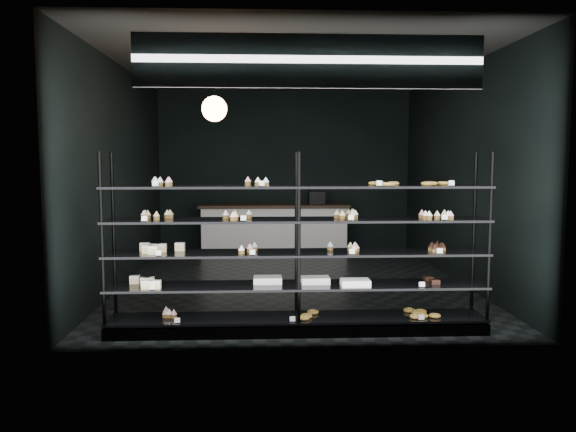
{
  "coord_description": "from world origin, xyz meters",
  "views": [
    {
      "loc": [
        -0.45,
        -8.29,
        1.82
      ],
      "look_at": [
        -0.16,
        -1.9,
        1.19
      ],
      "focal_mm": 35.0,
      "sensor_mm": 36.0,
      "label": 1
    }
  ],
  "objects": [
    {
      "name": "pendant_lamp",
      "position": [
        -1.03,
        -1.33,
        2.45
      ],
      "size": [
        0.31,
        0.31,
        0.88
      ],
      "color": "black",
      "rests_on": "room"
    },
    {
      "name": "display_shelf",
      "position": [
        -0.11,
        -2.45,
        0.63
      ],
      "size": [
        4.0,
        0.5,
        1.91
      ],
      "color": "black",
      "rests_on": "room"
    },
    {
      "name": "signage",
      "position": [
        0.0,
        -2.93,
        2.75
      ],
      "size": [
        3.3,
        0.05,
        0.5
      ],
      "color": "#0B0C39",
      "rests_on": "room"
    },
    {
      "name": "room",
      "position": [
        0.0,
        0.0,
        1.6
      ],
      "size": [
        5.01,
        6.01,
        3.2
      ],
      "color": "black",
      "rests_on": "ground"
    },
    {
      "name": "service_counter",
      "position": [
        -0.21,
        2.5,
        0.5
      ],
      "size": [
        2.87,
        0.65,
        1.23
      ],
      "color": "silver",
      "rests_on": "room"
    }
  ]
}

